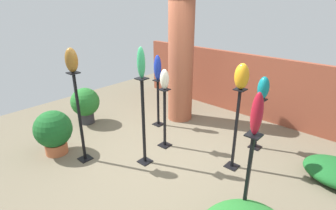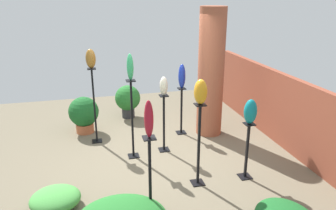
{
  "view_description": "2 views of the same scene",
  "coord_description": "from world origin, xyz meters",
  "views": [
    {
      "loc": [
        2.63,
        -2.8,
        2.55
      ],
      "look_at": [
        -0.25,
        0.39,
        0.79
      ],
      "focal_mm": 28.0,
      "sensor_mm": 36.0,
      "label": 1
    },
    {
      "loc": [
        5.28,
        -1.02,
        2.9
      ],
      "look_at": [
        0.25,
        0.26,
        1.1
      ],
      "focal_mm": 35.0,
      "sensor_mm": 36.0,
      "label": 2
    }
  ],
  "objects": [
    {
      "name": "ground_plane",
      "position": [
        0.0,
        0.0,
        0.0
      ],
      "size": [
        8.0,
        8.0,
        0.0
      ],
      "primitive_type": "plane",
      "color": "#6B604C"
    },
    {
      "name": "brick_wall_back",
      "position": [
        0.0,
        2.64,
        0.71
      ],
      "size": [
        5.6,
        0.12,
        1.41
      ],
      "primitive_type": "cube",
      "color": "brown",
      "rests_on": "ground"
    },
    {
      "name": "brick_pillar",
      "position": [
        -0.84,
        1.44,
        1.32
      ],
      "size": [
        0.53,
        0.53,
        2.64
      ],
      "primitive_type": "cylinder",
      "color": "#9E5138",
      "rests_on": "ground"
    },
    {
      "name": "pedestal_cobalt",
      "position": [
        -0.96,
        0.85,
        0.46
      ],
      "size": [
        0.2,
        0.2,
        1.01
      ],
      "color": "black",
      "rests_on": "ground"
    },
    {
      "name": "pedestal_teal",
      "position": [
        1.02,
        1.37,
        0.43
      ],
      "size": [
        0.2,
        0.2,
        0.95
      ],
      "color": "black",
      "rests_on": "ground"
    },
    {
      "name": "pedestal_amber",
      "position": [
        1.0,
        0.55,
        0.62
      ],
      "size": [
        0.2,
        0.2,
        1.34
      ],
      "color": "black",
      "rests_on": "ground"
    },
    {
      "name": "pedestal_ivory",
      "position": [
        -0.26,
        0.3,
        0.51
      ],
      "size": [
        0.2,
        0.2,
        1.11
      ],
      "color": "black",
      "rests_on": "ground"
    },
    {
      "name": "pedestal_jade",
      "position": [
        -0.15,
        -0.31,
        0.68
      ],
      "size": [
        0.2,
        0.2,
        1.46
      ],
      "color": "black",
      "rests_on": "ground"
    },
    {
      "name": "pedestal_ruby",
      "position": [
        1.65,
        -0.34,
        0.55
      ],
      "size": [
        0.2,
        0.2,
        1.19
      ],
      "color": "black",
      "rests_on": "ground"
    },
    {
      "name": "pedestal_bronze",
      "position": [
        -0.96,
        -0.93,
        0.71
      ],
      "size": [
        0.2,
        0.2,
        1.52
      ],
      "color": "black",
      "rests_on": "ground"
    },
    {
      "name": "art_vase_cobalt",
      "position": [
        -0.96,
        0.85,
        1.26
      ],
      "size": [
        0.16,
        0.15,
        0.51
      ],
      "primitive_type": "ellipsoid",
      "color": "#192D9E",
      "rests_on": "pedestal_cobalt"
    },
    {
      "name": "art_vase_teal",
      "position": [
        1.02,
        1.37,
        1.15
      ],
      "size": [
        0.19,
        0.21,
        0.4
      ],
      "primitive_type": "ellipsoid",
      "color": "#0F727A",
      "rests_on": "pedestal_teal"
    },
    {
      "name": "art_vase_amber",
      "position": [
        1.0,
        0.55,
        1.53
      ],
      "size": [
        0.21,
        0.2,
        0.38
      ],
      "primitive_type": "ellipsoid",
      "color": "orange",
      "rests_on": "pedestal_amber"
    },
    {
      "name": "art_vase_ivory",
      "position": [
        -0.26,
        0.3,
        1.28
      ],
      "size": [
        0.16,
        0.15,
        0.35
      ],
      "primitive_type": "ellipsoid",
      "color": "beige",
      "rests_on": "pedestal_ivory"
    },
    {
      "name": "art_vase_jade",
      "position": [
        -0.15,
        -0.31,
        1.69
      ],
      "size": [
        0.12,
        0.12,
        0.46
      ],
      "primitive_type": "ellipsoid",
      "color": "#2D9356",
      "rests_on": "pedestal_jade"
    },
    {
      "name": "art_vase_ruby",
      "position": [
        1.65,
        -0.34,
        1.43
      ],
      "size": [
        0.13,
        0.12,
        0.48
      ],
      "primitive_type": "ellipsoid",
      "color": "maroon",
      "rests_on": "pedestal_ruby"
    },
    {
      "name": "art_vase_bronze",
      "position": [
        -0.96,
        -0.93,
        1.71
      ],
      "size": [
        0.17,
        0.19,
        0.37
      ],
      "primitive_type": "ellipsoid",
      "color": "brown",
      "rests_on": "pedestal_bronze"
    },
    {
      "name": "potted_plant_mid_right",
      "position": [
        -2.18,
        -0.12,
        0.46
      ],
      "size": [
        0.61,
        0.61,
        0.79
      ],
      "color": "#2D2D33",
      "rests_on": "ground"
    },
    {
      "name": "potted_plant_mid_left",
      "position": [
        -1.51,
        -1.16,
        0.44
      ],
      "size": [
        0.64,
        0.64,
        0.79
      ],
      "color": "#B25B38",
      "rests_on": "ground"
    },
    {
      "name": "foliage_bed_east",
      "position": [
        1.1,
        -1.6,
        0.13
      ],
      "size": [
        0.65,
        0.71,
        0.27
      ],
      "primitive_type": "ellipsoid",
      "color": "#479942",
      "rests_on": "ground"
    }
  ]
}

